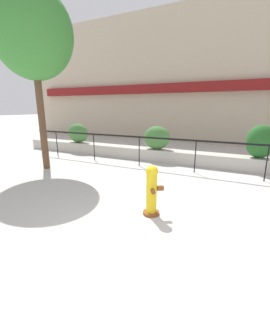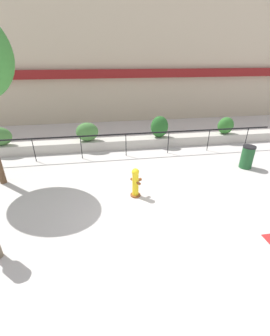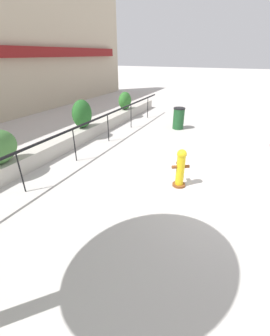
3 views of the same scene
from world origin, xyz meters
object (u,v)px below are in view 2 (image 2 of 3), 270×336
(hedge_bush_2, at_px, (159,127))
(fire_hydrant, at_px, (136,182))
(hedge_bush_1, at_px, (87,132))
(trash_bin, at_px, (247,157))
(hedge_bush_3, at_px, (226,125))

(hedge_bush_2, height_order, fire_hydrant, hedge_bush_2)
(fire_hydrant, bearing_deg, hedge_bush_1, 110.35)
(fire_hydrant, height_order, trash_bin, fire_hydrant)
(hedge_bush_1, relative_size, fire_hydrant, 1.05)
(hedge_bush_1, bearing_deg, fire_hydrant, -69.65)
(hedge_bush_2, xyz_separation_m, fire_hydrant, (-2.06, -4.71, -0.52))
(hedge_bush_2, bearing_deg, trash_bin, -46.05)
(hedge_bush_2, distance_m, trash_bin, 4.55)
(hedge_bush_2, xyz_separation_m, trash_bin, (3.13, -3.25, -0.56))
(hedge_bush_1, bearing_deg, hedge_bush_2, 0.00)
(fire_hydrant, bearing_deg, hedge_bush_3, 38.64)
(hedge_bush_1, xyz_separation_m, trash_bin, (6.95, -3.25, -0.47))
(hedge_bush_1, distance_m, hedge_bush_2, 3.81)
(hedge_bush_1, height_order, hedge_bush_2, hedge_bush_2)
(fire_hydrant, bearing_deg, trash_bin, 15.71)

